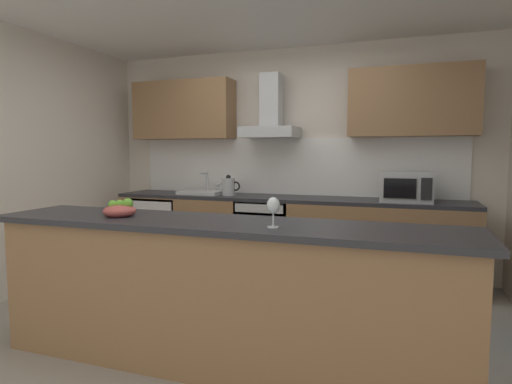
# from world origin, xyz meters

# --- Properties ---
(ground) EXTENTS (5.51, 4.62, 0.02)m
(ground) POSITION_xyz_m (0.00, 0.00, -0.01)
(ground) COLOR gray
(wall_back) EXTENTS (5.51, 0.12, 2.60)m
(wall_back) POSITION_xyz_m (0.00, 1.87, 1.30)
(wall_back) COLOR silver
(wall_back) RESTS_ON ground
(wall_left) EXTENTS (0.12, 4.62, 2.60)m
(wall_left) POSITION_xyz_m (-2.31, 0.00, 1.30)
(wall_left) COLOR silver
(wall_left) RESTS_ON ground
(backsplash_tile) EXTENTS (3.83, 0.02, 0.66)m
(backsplash_tile) POSITION_xyz_m (0.00, 1.80, 1.23)
(backsplash_tile) COLOR white
(counter_back) EXTENTS (3.97, 0.60, 0.90)m
(counter_back) POSITION_xyz_m (0.00, 1.49, 0.45)
(counter_back) COLOR olive
(counter_back) RESTS_ON ground
(counter_island) EXTENTS (3.12, 0.64, 0.96)m
(counter_island) POSITION_xyz_m (0.18, -0.65, 0.49)
(counter_island) COLOR olive
(counter_island) RESTS_ON ground
(upper_cabinets) EXTENTS (3.92, 0.32, 0.70)m
(upper_cabinets) POSITION_xyz_m (0.00, 1.64, 1.91)
(upper_cabinets) COLOR olive
(oven) EXTENTS (0.60, 0.62, 0.80)m
(oven) POSITION_xyz_m (-0.18, 1.46, 0.46)
(oven) COLOR slate
(oven) RESTS_ON ground
(refrigerator) EXTENTS (0.58, 0.60, 0.85)m
(refrigerator) POSITION_xyz_m (-1.52, 1.46, 0.43)
(refrigerator) COLOR white
(refrigerator) RESTS_ON ground
(microwave) EXTENTS (0.50, 0.38, 0.30)m
(microwave) POSITION_xyz_m (1.29, 1.44, 1.05)
(microwave) COLOR #B7BABC
(microwave) RESTS_ON counter_back
(sink) EXTENTS (0.50, 0.40, 0.26)m
(sink) POSITION_xyz_m (-0.99, 1.48, 0.93)
(sink) COLOR silver
(sink) RESTS_ON counter_back
(kettle) EXTENTS (0.29, 0.15, 0.24)m
(kettle) POSITION_xyz_m (-0.64, 1.43, 1.01)
(kettle) COLOR #B7BABC
(kettle) RESTS_ON counter_back
(range_hood) EXTENTS (0.62, 0.45, 0.72)m
(range_hood) POSITION_xyz_m (-0.18, 1.59, 1.79)
(range_hood) COLOR #B7BABC
(wine_glass) EXTENTS (0.08, 0.08, 0.18)m
(wine_glass) POSITION_xyz_m (0.58, -0.76, 1.09)
(wine_glass) COLOR silver
(wine_glass) RESTS_ON counter_island
(fruit_bowl) EXTENTS (0.22, 0.22, 0.13)m
(fruit_bowl) POSITION_xyz_m (-0.54, -0.68, 1.01)
(fruit_bowl) COLOR #B24C47
(fruit_bowl) RESTS_ON counter_island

